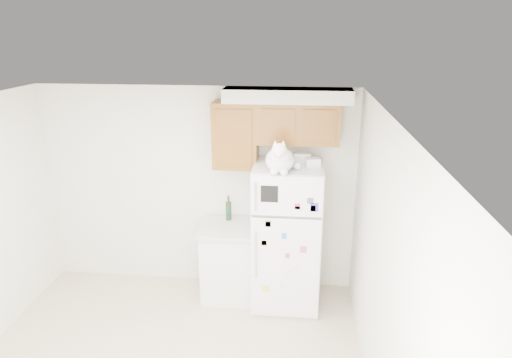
# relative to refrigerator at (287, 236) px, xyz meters

# --- Properties ---
(room_shell) EXTENTS (3.84, 4.04, 2.52)m
(room_shell) POSITION_rel_refrigerator_xyz_m (-0.99, -1.36, 0.82)
(room_shell) COLOR silver
(room_shell) RESTS_ON ground_plane
(refrigerator) EXTENTS (0.76, 0.78, 1.70)m
(refrigerator) POSITION_rel_refrigerator_xyz_m (0.00, 0.00, 0.00)
(refrigerator) COLOR white
(refrigerator) RESTS_ON ground_plane
(base_counter) EXTENTS (0.64, 0.64, 0.92)m
(base_counter) POSITION_rel_refrigerator_xyz_m (-0.69, 0.07, -0.39)
(base_counter) COLOR white
(base_counter) RESTS_ON ground_plane
(cat) EXTENTS (0.37, 0.54, 0.38)m
(cat) POSITION_rel_refrigerator_xyz_m (-0.08, -0.25, 0.99)
(cat) COLOR white
(cat) RESTS_ON refrigerator
(storage_box_back) EXTENTS (0.19, 0.14, 0.10)m
(storage_box_back) POSITION_rel_refrigerator_xyz_m (0.15, 0.16, 0.90)
(storage_box_back) COLOR white
(storage_box_back) RESTS_ON refrigerator
(storage_box_front) EXTENTS (0.17, 0.14, 0.09)m
(storage_box_front) POSITION_rel_refrigerator_xyz_m (0.26, -0.01, 0.89)
(storage_box_front) COLOR white
(storage_box_front) RESTS_ON refrigerator
(bottle_green) EXTENTS (0.07, 0.07, 0.29)m
(bottle_green) POSITION_rel_refrigerator_xyz_m (-0.71, 0.24, 0.21)
(bottle_green) COLOR #19381E
(bottle_green) RESTS_ON base_counter
(bottle_amber) EXTENTS (0.07, 0.07, 0.30)m
(bottle_amber) POSITION_rel_refrigerator_xyz_m (-0.71, 0.26, 0.22)
(bottle_amber) COLOR #593814
(bottle_amber) RESTS_ON base_counter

